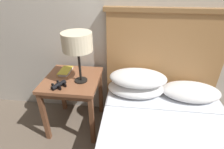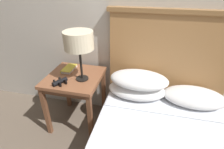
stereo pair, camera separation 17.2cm
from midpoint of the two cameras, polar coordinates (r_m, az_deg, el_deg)
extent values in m
cube|color=beige|center=(1.92, 5.15, 20.27)|extent=(8.00, 0.06, 2.60)
cube|color=brown|center=(1.93, -15.42, -1.64)|extent=(0.58, 0.58, 0.04)
cube|color=brown|center=(1.96, -15.26, -2.72)|extent=(0.55, 0.55, 0.05)
cube|color=brown|center=(2.05, -23.53, -12.72)|extent=(0.04, 0.04, 0.62)
cube|color=brown|center=(1.87, -9.28, -14.91)|extent=(0.04, 0.04, 0.62)
cube|color=brown|center=(2.40, -17.99, -4.82)|extent=(0.04, 0.04, 0.62)
cube|color=brown|center=(2.24, -5.95, -5.90)|extent=(0.04, 0.04, 0.62)
cube|color=white|center=(1.87, 13.88, -8.53)|extent=(1.15, 0.28, 0.01)
cube|color=#AD7A47|center=(2.07, 13.53, 1.17)|extent=(1.26, 0.06, 1.30)
cube|color=olive|center=(1.86, 16.05, 19.61)|extent=(1.32, 0.10, 0.04)
ellipsoid|color=white|center=(1.90, 5.13, -4.45)|extent=(0.60, 0.36, 0.15)
ellipsoid|color=white|center=(1.98, 22.06, -5.23)|extent=(0.60, 0.36, 0.15)
ellipsoid|color=white|center=(1.83, 5.84, -1.17)|extent=(0.60, 0.36, 0.15)
cylinder|color=black|center=(1.85, -12.71, -1.92)|extent=(0.13, 0.13, 0.01)
cylinder|color=black|center=(1.77, -13.30, 2.74)|extent=(0.02, 0.02, 0.32)
cylinder|color=beige|center=(1.68, -14.28, 10.31)|extent=(0.28, 0.28, 0.17)
cube|color=silver|center=(2.05, -17.30, 0.96)|extent=(0.11, 0.21, 0.03)
cube|color=gold|center=(2.05, -17.36, 1.33)|extent=(0.12, 0.21, 0.00)
cube|color=gold|center=(2.08, -18.70, 1.05)|extent=(0.01, 0.21, 0.03)
cylinder|color=black|center=(1.79, -20.46, -3.77)|extent=(0.08, 0.10, 0.04)
cylinder|color=black|center=(1.76, -19.53, -4.28)|extent=(0.05, 0.03, 0.05)
cylinder|color=black|center=(1.83, -21.35, -3.28)|extent=(0.04, 0.03, 0.04)
cylinder|color=black|center=(1.82, -18.88, -2.89)|extent=(0.08, 0.10, 0.04)
cylinder|color=black|center=(1.79, -17.94, -3.37)|extent=(0.05, 0.03, 0.05)
cylinder|color=black|center=(1.85, -19.79, -2.42)|extent=(0.04, 0.03, 0.04)
cube|color=black|center=(1.80, -19.70, -3.12)|extent=(0.07, 0.06, 0.01)
cylinder|color=black|center=(1.80, -19.73, -3.00)|extent=(0.02, 0.02, 0.02)
camera|label=1|loc=(0.09, -92.86, -1.62)|focal=28.00mm
camera|label=2|loc=(0.09, 87.14, 1.62)|focal=28.00mm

